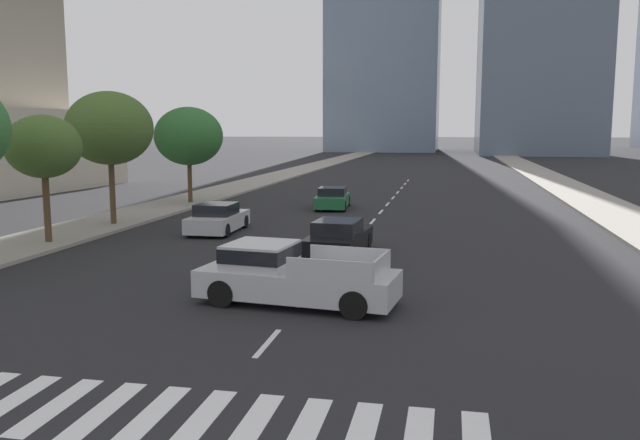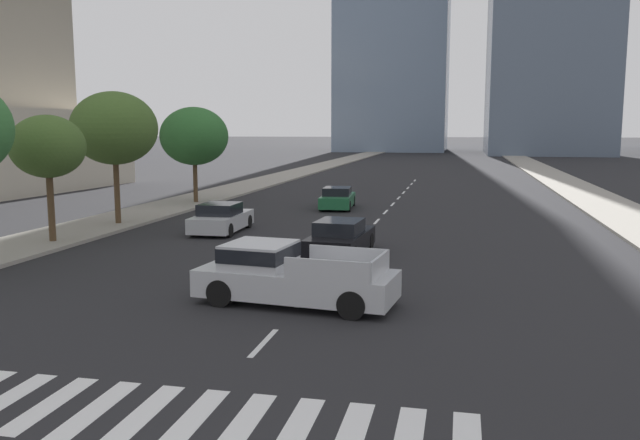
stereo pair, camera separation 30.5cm
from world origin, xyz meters
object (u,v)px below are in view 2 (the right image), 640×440
(sedan_silver_0, at_px, (221,219))
(sedan_green_1, at_px, (338,199))
(street_tree_fourth, at_px, (194,136))
(sedan_black_2, at_px, (340,239))
(street_tree_second, at_px, (48,147))
(pickup_truck, at_px, (287,275))
(street_tree_third, at_px, (114,128))

(sedan_silver_0, height_order, sedan_green_1, sedan_silver_0)
(sedan_green_1, bearing_deg, street_tree_fourth, 83.69)
(street_tree_fourth, bearing_deg, sedan_green_1, -2.04)
(sedan_green_1, bearing_deg, sedan_silver_0, 155.87)
(sedan_black_2, relative_size, street_tree_second, 0.86)
(pickup_truck, height_order, street_tree_second, street_tree_second)
(sedan_green_1, height_order, sedan_black_2, sedan_black_2)
(street_tree_third, distance_m, street_tree_fourth, 9.76)
(street_tree_third, relative_size, street_tree_fourth, 1.07)
(street_tree_fourth, bearing_deg, street_tree_third, -90.00)
(sedan_green_1, distance_m, street_tree_fourth, 10.14)
(pickup_truck, distance_m, street_tree_third, 17.70)
(street_tree_second, xyz_separation_m, street_tree_third, (0.00, 5.35, 0.77))
(pickup_truck, relative_size, sedan_green_1, 1.29)
(sedan_silver_0, relative_size, street_tree_third, 0.66)
(street_tree_third, height_order, street_tree_fourth, street_tree_third)
(sedan_silver_0, bearing_deg, sedan_black_2, -124.75)
(pickup_truck, distance_m, street_tree_second, 14.32)
(sedan_green_1, distance_m, street_tree_third, 13.97)
(street_tree_second, bearing_deg, sedan_green_1, 57.48)
(sedan_silver_0, xyz_separation_m, sedan_black_2, (6.52, -4.29, -0.00))
(pickup_truck, relative_size, street_tree_fourth, 0.94)
(sedan_silver_0, distance_m, street_tree_fourth, 12.51)
(sedan_green_1, bearing_deg, street_tree_third, 130.72)
(pickup_truck, bearing_deg, street_tree_fourth, -54.52)
(pickup_truck, xyz_separation_m, street_tree_third, (-12.12, 12.25, 4.04))
(street_tree_second, distance_m, street_tree_third, 5.41)
(pickup_truck, xyz_separation_m, street_tree_fourth, (-12.12, 21.99, 3.56))
(sedan_green_1, bearing_deg, sedan_black_2, -173.02)
(street_tree_second, bearing_deg, street_tree_third, 90.00)
(street_tree_fourth, bearing_deg, sedan_black_2, -50.22)
(sedan_black_2, relative_size, street_tree_fourth, 0.75)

